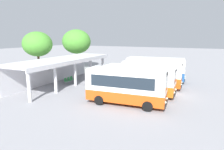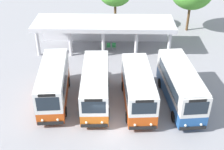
{
  "view_description": "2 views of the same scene",
  "coord_description": "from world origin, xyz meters",
  "px_view_note": "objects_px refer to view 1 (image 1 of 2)",
  "views": [
    {
      "loc": [
        -21.22,
        -3.39,
        6.27
      ],
      "look_at": [
        -0.48,
        6.74,
        1.7
      ],
      "focal_mm": 31.76,
      "sensor_mm": 36.0,
      "label": 1
    },
    {
      "loc": [
        0.56,
        -17.5,
        15.61
      ],
      "look_at": [
        0.06,
        5.12,
        1.5
      ],
      "focal_mm": 46.81,
      "sensor_mm": 36.0,
      "label": 2
    }
  ],
  "objects_px": {
    "waiting_chair_second_from_end": "(69,80)",
    "waiting_chair_middle_seat": "(72,79)",
    "city_bus_middle_cream": "(151,73)",
    "city_bus_fourth_amber": "(155,68)",
    "waiting_chair_end_by_column": "(66,81)",
    "city_bus_second_in_row": "(139,79)",
    "parked_car_flank": "(165,64)",
    "city_bus_nearest_orange": "(126,85)"
  },
  "relations": [
    {
      "from": "waiting_chair_middle_seat",
      "to": "waiting_chair_second_from_end",
      "type": "bearing_deg",
      "value": -178.08
    },
    {
      "from": "city_bus_fourth_amber",
      "to": "waiting_chair_end_by_column",
      "type": "bearing_deg",
      "value": 125.24
    },
    {
      "from": "parked_car_flank",
      "to": "waiting_chair_middle_seat",
      "type": "bearing_deg",
      "value": 152.76
    },
    {
      "from": "parked_car_flank",
      "to": "waiting_chair_middle_seat",
      "type": "height_order",
      "value": "parked_car_flank"
    },
    {
      "from": "waiting_chair_end_by_column",
      "to": "city_bus_second_in_row",
      "type": "bearing_deg",
      "value": -90.82
    },
    {
      "from": "city_bus_middle_cream",
      "to": "waiting_chair_second_from_end",
      "type": "relative_size",
      "value": 8.47
    },
    {
      "from": "parked_car_flank",
      "to": "waiting_chair_end_by_column",
      "type": "xyz_separation_m",
      "value": [
        -18.75,
        9.0,
        -0.31
      ]
    },
    {
      "from": "city_bus_nearest_orange",
      "to": "waiting_chair_middle_seat",
      "type": "relative_size",
      "value": 8.68
    },
    {
      "from": "waiting_chair_second_from_end",
      "to": "city_bus_middle_cream",
      "type": "bearing_deg",
      "value": -74.83
    },
    {
      "from": "parked_car_flank",
      "to": "city_bus_nearest_orange",
      "type": "bearing_deg",
      "value": -177.54
    },
    {
      "from": "city_bus_fourth_amber",
      "to": "waiting_chair_end_by_column",
      "type": "relative_size",
      "value": 9.44
    },
    {
      "from": "waiting_chair_end_by_column",
      "to": "waiting_chair_second_from_end",
      "type": "distance_m",
      "value": 0.63
    },
    {
      "from": "city_bus_second_in_row",
      "to": "city_bus_middle_cream",
      "type": "distance_m",
      "value": 3.62
    },
    {
      "from": "city_bus_second_in_row",
      "to": "waiting_chair_middle_seat",
      "type": "relative_size",
      "value": 8.95
    },
    {
      "from": "city_bus_second_in_row",
      "to": "parked_car_flank",
      "type": "bearing_deg",
      "value": 3.08
    },
    {
      "from": "city_bus_second_in_row",
      "to": "parked_car_flank",
      "type": "xyz_separation_m",
      "value": [
        18.89,
        1.02,
        -0.92
      ]
    },
    {
      "from": "city_bus_nearest_orange",
      "to": "waiting_chair_middle_seat",
      "type": "bearing_deg",
      "value": 63.34
    },
    {
      "from": "city_bus_fourth_amber",
      "to": "waiting_chair_second_from_end",
      "type": "bearing_deg",
      "value": 122.78
    },
    {
      "from": "waiting_chair_end_by_column",
      "to": "city_bus_middle_cream",
      "type": "bearing_deg",
      "value": -71.66
    },
    {
      "from": "waiting_chair_end_by_column",
      "to": "waiting_chair_second_from_end",
      "type": "height_order",
      "value": "same"
    },
    {
      "from": "city_bus_fourth_amber",
      "to": "waiting_chair_middle_seat",
      "type": "relative_size",
      "value": 9.44
    },
    {
      "from": "parked_car_flank",
      "to": "waiting_chair_end_by_column",
      "type": "bearing_deg",
      "value": 154.37
    },
    {
      "from": "waiting_chair_end_by_column",
      "to": "waiting_chair_second_from_end",
      "type": "xyz_separation_m",
      "value": [
        0.63,
        -0.02,
        0.0
      ]
    },
    {
      "from": "city_bus_fourth_amber",
      "to": "parked_car_flank",
      "type": "bearing_deg",
      "value": 4.79
    },
    {
      "from": "city_bus_second_in_row",
      "to": "waiting_chair_middle_seat",
      "type": "xyz_separation_m",
      "value": [
        1.41,
        10.02,
        -1.22
      ]
    },
    {
      "from": "city_bus_nearest_orange",
      "to": "parked_car_flank",
      "type": "relative_size",
      "value": 1.59
    },
    {
      "from": "city_bus_fourth_amber",
      "to": "parked_car_flank",
      "type": "xyz_separation_m",
      "value": [
        11.7,
        0.98,
        -1.0
      ]
    },
    {
      "from": "city_bus_middle_cream",
      "to": "waiting_chair_end_by_column",
      "type": "relative_size",
      "value": 8.47
    },
    {
      "from": "city_bus_second_in_row",
      "to": "city_bus_fourth_amber",
      "type": "xyz_separation_m",
      "value": [
        7.19,
        0.04,
        0.09
      ]
    },
    {
      "from": "waiting_chair_end_by_column",
      "to": "city_bus_fourth_amber",
      "type": "bearing_deg",
      "value": -54.76
    },
    {
      "from": "parked_car_flank",
      "to": "city_bus_second_in_row",
      "type": "bearing_deg",
      "value": -176.92
    },
    {
      "from": "city_bus_nearest_orange",
      "to": "city_bus_second_in_row",
      "type": "xyz_separation_m",
      "value": [
        3.59,
        -0.05,
        -0.1
      ]
    },
    {
      "from": "waiting_chair_end_by_column",
      "to": "city_bus_nearest_orange",
      "type": "bearing_deg",
      "value": -110.57
    },
    {
      "from": "city_bus_middle_cream",
      "to": "city_bus_fourth_amber",
      "type": "distance_m",
      "value": 3.62
    },
    {
      "from": "parked_car_flank",
      "to": "waiting_chair_end_by_column",
      "type": "height_order",
      "value": "parked_car_flank"
    },
    {
      "from": "city_bus_second_in_row",
      "to": "city_bus_middle_cream",
      "type": "height_order",
      "value": "city_bus_middle_cream"
    },
    {
      "from": "waiting_chair_middle_seat",
      "to": "city_bus_fourth_amber",
      "type": "bearing_deg",
      "value": -59.92
    },
    {
      "from": "city_bus_second_in_row",
      "to": "waiting_chair_second_from_end",
      "type": "xyz_separation_m",
      "value": [
        0.78,
        9.99,
        -1.22
      ]
    },
    {
      "from": "city_bus_second_in_row",
      "to": "city_bus_fourth_amber",
      "type": "relative_size",
      "value": 0.95
    },
    {
      "from": "waiting_chair_second_from_end",
      "to": "waiting_chair_end_by_column",
      "type": "bearing_deg",
      "value": 178.48
    },
    {
      "from": "city_bus_nearest_orange",
      "to": "city_bus_middle_cream",
      "type": "xyz_separation_m",
      "value": [
        7.19,
        -0.45,
        -0.05
      ]
    },
    {
      "from": "waiting_chair_second_from_end",
      "to": "waiting_chair_middle_seat",
      "type": "height_order",
      "value": "same"
    }
  ]
}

